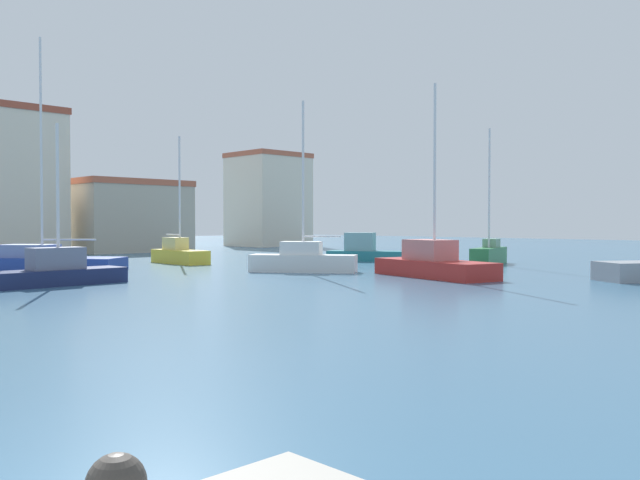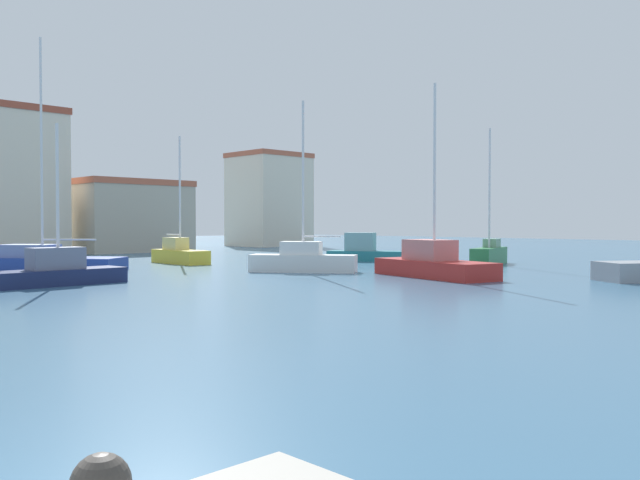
% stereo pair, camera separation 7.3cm
% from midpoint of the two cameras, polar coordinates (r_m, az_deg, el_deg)
% --- Properties ---
extents(water, '(160.00, 160.00, 0.00)m').
position_cam_midpoint_polar(water, '(29.30, -11.79, -3.26)').
color(water, '#38607F').
rests_on(water, ground).
extents(sailboat_yellow_outer_mooring, '(1.66, 4.62, 7.54)m').
position_cam_midpoint_polar(sailboat_yellow_outer_mooring, '(40.20, -11.96, -1.14)').
color(sailboat_yellow_outer_mooring, gold).
rests_on(sailboat_yellow_outer_mooring, water).
extents(sailboat_blue_behind_lamppost, '(6.95, 7.79, 11.71)m').
position_cam_midpoint_polar(sailboat_blue_behind_lamppost, '(36.31, -22.89, -1.63)').
color(sailboat_blue_behind_lamppost, '#233D93').
rests_on(sailboat_blue_behind_lamppost, water).
extents(sailboat_navy_far_left, '(5.14, 1.76, 6.24)m').
position_cam_midpoint_polar(sailboat_navy_far_left, '(27.51, -21.58, -2.53)').
color(sailboat_navy_far_left, '#19234C').
rests_on(sailboat_navy_far_left, water).
extents(motorboat_teal_center_channel, '(4.05, 5.64, 1.79)m').
position_cam_midpoint_polar(motorboat_teal_center_channel, '(42.06, 4.25, -1.00)').
color(motorboat_teal_center_channel, '#1E707A').
rests_on(motorboat_teal_center_channel, water).
extents(sailboat_red_distant_north, '(3.50, 6.52, 8.56)m').
position_cam_midpoint_polar(sailboat_red_distant_north, '(29.81, 9.78, -2.01)').
color(sailboat_red_distant_north, '#B22823').
rests_on(sailboat_red_distant_north, water).
extents(sailboat_white_far_right, '(4.13, 5.03, 8.35)m').
position_cam_midpoint_polar(sailboat_white_far_right, '(32.38, -1.42, -1.68)').
color(sailboat_white_far_right, white).
rests_on(sailboat_white_far_right, water).
extents(sailboat_green_distant_east, '(4.46, 2.30, 7.86)m').
position_cam_midpoint_polar(sailboat_green_distant_east, '(39.56, 14.42, -1.14)').
color(sailboat_green_distant_east, '#28703D').
rests_on(sailboat_green_distant_east, water).
extents(warehouse_block, '(9.25, 5.70, 5.98)m').
position_cam_midpoint_polar(warehouse_block, '(57.52, -15.92, 2.01)').
color(warehouse_block, '#B2A893').
rests_on(warehouse_block, ground).
extents(yacht_club, '(7.07, 6.55, 9.72)m').
position_cam_midpoint_polar(yacht_club, '(69.98, -4.38, 3.49)').
color(yacht_club, beige).
rests_on(yacht_club, ground).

